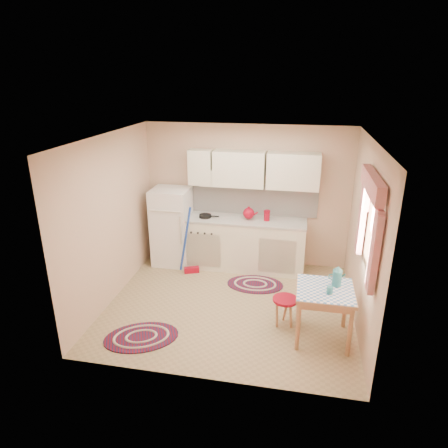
{
  "coord_description": "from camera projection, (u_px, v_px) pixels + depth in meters",
  "views": [
    {
      "loc": [
        0.92,
        -5.14,
        3.27
      ],
      "look_at": [
        -0.14,
        0.25,
        1.2
      ],
      "focal_mm": 32.0,
      "sensor_mm": 36.0,
      "label": 1
    }
  ],
  "objects": [
    {
      "name": "stool",
      "position": [
        285.0,
        312.0,
        5.48
      ],
      "size": [
        0.38,
        0.38,
        0.42
      ],
      "primitive_type": "cylinder",
      "rotation": [
        0.0,
        0.0,
        -0.12
      ],
      "color": "#9C051B",
      "rests_on": "ground"
    },
    {
      "name": "countertop",
      "position": [
        241.0,
        220.0,
        6.93
      ],
      "size": [
        2.27,
        0.62,
        0.04
      ],
      "primitive_type": "cube",
      "color": "#B3B1AA",
      "rests_on": "base_cabinets"
    },
    {
      "name": "table",
      "position": [
        323.0,
        314.0,
        5.16
      ],
      "size": [
        0.72,
        0.72,
        0.72
      ],
      "primitive_type": "cube",
      "color": "tan",
      "rests_on": "ground"
    },
    {
      "name": "fridge",
      "position": [
        172.0,
        227.0,
        7.17
      ],
      "size": [
        0.65,
        0.6,
        1.4
      ],
      "primitive_type": "cube",
      "color": "white",
      "rests_on": "ground"
    },
    {
      "name": "coffee_pot",
      "position": [
        337.0,
        276.0,
        5.07
      ],
      "size": [
        0.16,
        0.15,
        0.3
      ],
      "primitive_type": null,
      "rotation": [
        0.0,
        0.0,
        -0.14
      ],
      "color": "#28727C",
      "rests_on": "table"
    },
    {
      "name": "frying_pan",
      "position": [
        205.0,
        216.0,
        6.98
      ],
      "size": [
        0.22,
        0.22,
        0.05
      ],
      "primitive_type": "cylinder",
      "rotation": [
        0.0,
        0.0,
        0.03
      ],
      "color": "black",
      "rests_on": "countertop"
    },
    {
      "name": "room_shell",
      "position": [
        244.0,
        200.0,
        5.67
      ],
      "size": [
        3.64,
        3.6,
        2.52
      ],
      "color": "tan",
      "rests_on": "ground"
    },
    {
      "name": "red_kettle",
      "position": [
        249.0,
        213.0,
        6.86
      ],
      "size": [
        0.22,
        0.2,
        0.22
      ],
      "primitive_type": null,
      "rotation": [
        0.0,
        0.0,
        0.02
      ],
      "color": "#9C051B",
      "rests_on": "countertop"
    },
    {
      "name": "rug_center",
      "position": [
        255.0,
        284.0,
        6.61
      ],
      "size": [
        0.95,
        0.66,
        0.02
      ],
      "primitive_type": null,
      "rotation": [
        0.0,
        0.0,
        0.04
      ],
      "color": "maroon",
      "rests_on": "ground"
    },
    {
      "name": "broom",
      "position": [
        191.0,
        241.0,
        6.81
      ],
      "size": [
        0.3,
        0.21,
        1.2
      ],
      "primitive_type": null,
      "rotation": [
        0.0,
        0.0,
        0.37
      ],
      "color": "#1A3DA8",
      "rests_on": "ground"
    },
    {
      "name": "rug_left",
      "position": [
        141.0,
        337.0,
        5.28
      ],
      "size": [
        1.16,
        0.99,
        0.02
      ],
      "primitive_type": null,
      "rotation": [
        0.0,
        0.0,
        0.42
      ],
      "color": "maroon",
      "rests_on": "ground"
    },
    {
      "name": "base_cabinets",
      "position": [
        240.0,
        244.0,
        7.09
      ],
      "size": [
        2.25,
        0.6,
        0.88
      ],
      "primitive_type": "cube",
      "color": "white",
      "rests_on": "ground"
    },
    {
      "name": "red_canister",
      "position": [
        267.0,
        216.0,
        6.81
      ],
      "size": [
        0.12,
        0.12,
        0.16
      ],
      "primitive_type": "cylinder",
      "rotation": [
        0.0,
        0.0,
        0.29
      ],
      "color": "#9C051B",
      "rests_on": "countertop"
    },
    {
      "name": "mug",
      "position": [
        330.0,
        290.0,
        4.92
      ],
      "size": [
        0.08,
        0.08,
        0.1
      ],
      "primitive_type": "cylinder",
      "rotation": [
        0.0,
        0.0,
        -0.03
      ],
      "color": "#28727C",
      "rests_on": "table"
    }
  ]
}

